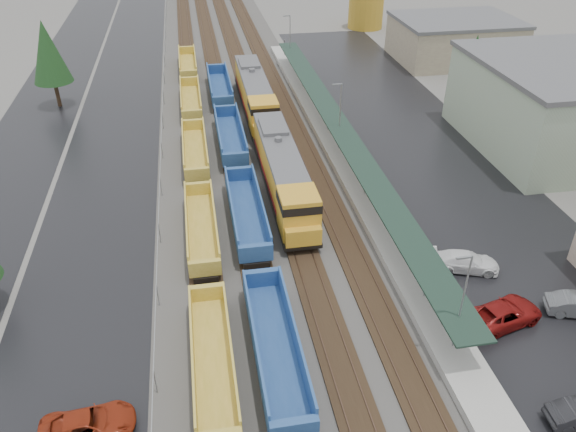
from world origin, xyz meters
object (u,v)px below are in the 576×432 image
locomotive_trail (255,95)px  well_string_yellow (202,228)px  well_string_blue (259,269)px  storage_tank (366,10)px  parked_car_west_c (88,425)px  parked_car_east_b (503,314)px  locomotive_lead (283,173)px  parked_car_east_c (466,262)px

locomotive_trail → well_string_yellow: 27.95m
well_string_blue → storage_tank: (29.98, 72.34, 2.06)m
parked_car_west_c → parked_car_east_b: bearing=-86.2°
well_string_blue → parked_car_west_c: bearing=-133.8°
locomotive_lead → parked_car_west_c: locomotive_lead is taller
locomotive_lead → locomotive_trail: same height
locomotive_lead → parked_car_east_b: (12.15, -19.75, -1.74)m
locomotive_lead → parked_car_east_c: locomotive_lead is taller
storage_tank → well_string_blue: bearing=-112.5°
locomotive_lead → parked_car_east_c: bearing=-48.1°
locomotive_lead → locomotive_trail: bearing=90.0°
well_string_yellow → parked_car_west_c: (-7.20, -18.29, -0.39)m
locomotive_lead → parked_car_west_c: (-15.20, -24.03, -1.81)m
locomotive_trail → parked_car_east_b: locomotive_trail is taller
locomotive_lead → well_string_yellow: (-8.00, -5.74, -1.42)m
locomotive_lead → storage_tank: (25.98, 60.01, 0.72)m
well_string_yellow → parked_car_east_b: size_ratio=18.01×
well_string_yellow → parked_car_west_c: 19.66m
locomotive_trail → parked_car_east_c: size_ratio=4.11×
well_string_blue → parked_car_east_c: 16.28m
parked_car_west_c → parked_car_east_c: 29.33m
well_string_blue → parked_car_east_b: size_ratio=16.60×
locomotive_trail → parked_car_west_c: 47.56m
well_string_yellow → well_string_blue: well_string_blue is taller
storage_tank → parked_car_west_c: (-41.19, -84.04, -2.53)m
parked_car_west_c → parked_car_east_b: 27.69m
locomotive_trail → parked_car_east_b: (12.15, -40.75, -1.74)m
parked_car_west_c → parked_car_east_c: size_ratio=1.02×
locomotive_lead → well_string_blue: locomotive_lead is taller
locomotive_trail → parked_car_west_c: (-15.20, -45.03, -1.81)m
storage_tank → parked_car_west_c: 93.63m
well_string_yellow → storage_tank: size_ratio=15.83×
parked_car_west_c → locomotive_lead: bearing=-37.5°
well_string_yellow → parked_car_east_b: well_string_yellow is taller
locomotive_trail → well_string_yellow: locomotive_trail is taller
well_string_blue → parked_car_east_b: well_string_blue is taller
locomotive_trail → well_string_blue: 33.60m
parked_car_west_c → parked_car_east_b: parked_car_east_b is taller
parked_car_east_c → parked_car_east_b: bearing=-163.3°
locomotive_lead → parked_car_east_c: 18.40m
storage_tank → parked_car_east_c: bearing=-100.6°
parked_car_east_b → parked_car_east_c: 6.11m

